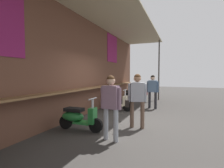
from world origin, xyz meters
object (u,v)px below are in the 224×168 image
Objects in this scene: shopper_with_handbag at (137,95)px; shopper_passing at (111,101)px; scooter_cream at (115,102)px; shopper_browsing at (152,88)px; scooter_black at (133,95)px; scooter_green at (78,117)px.

shopper_with_handbag reaches higher than shopper_passing.
shopper_browsing is at bearing 34.93° from scooter_cream.
scooter_cream is 3.63m from shopper_passing.
scooter_cream is 1.00× the size of scooter_black.
shopper_browsing is 4.47m from shopper_passing.
shopper_browsing is (1.08, -1.50, 0.58)m from scooter_cream.
scooter_black is at bearing 89.15° from scooter_cream.
scooter_green and scooter_black have the same top height.
scooter_cream is 1.94m from shopper_browsing.
scooter_green is 0.87× the size of shopper_passing.
scooter_black is 6.56m from shopper_passing.
shopper_with_handbag reaches higher than scooter_cream.
scooter_green is at bearing -21.30° from shopper_browsing.
scooter_cream is 0.87× the size of shopper_passing.
shopper_with_handbag is at bearing 27.95° from scooter_green.
shopper_browsing is at bearing 0.86° from shopper_passing.
shopper_passing reaches higher than scooter_cream.
scooter_black is (3.05, -0.00, 0.00)m from scooter_cream.
scooter_black is at bearing -143.75° from shopper_browsing.
shopper_browsing reaches higher than scooter_black.
shopper_passing is at bearing -36.45° from shopper_with_handbag.
scooter_green is 0.87× the size of shopper_browsing.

